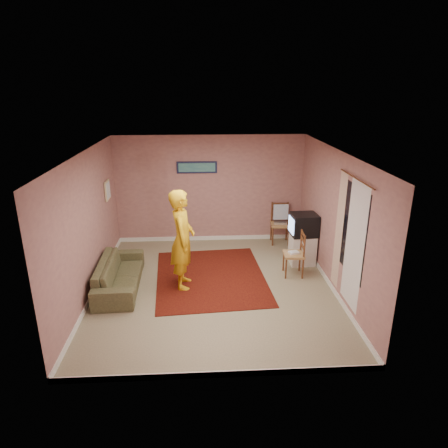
{
  "coord_description": "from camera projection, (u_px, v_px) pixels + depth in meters",
  "views": [
    {
      "loc": [
        -0.2,
        -6.83,
        3.71
      ],
      "look_at": [
        0.23,
        0.6,
        1.08
      ],
      "focal_mm": 32.0,
      "sensor_mm": 36.0,
      "label": 1
    }
  ],
  "objects": [
    {
      "name": "baseboard_right",
      "position": [
        328.0,
        282.0,
        7.79
      ],
      "size": [
        0.02,
        5.0,
        0.1
      ],
      "primitive_type": "cube",
      "color": "white",
      "rests_on": "ground"
    },
    {
      "name": "chair_a",
      "position": [
        280.0,
        220.0,
        9.64
      ],
      "size": [
        0.47,
        0.45,
        0.54
      ],
      "rotation": [
        0.0,
        0.0,
        -0.06
      ],
      "color": "tan",
      "rests_on": "ground"
    },
    {
      "name": "window",
      "position": [
        353.0,
        231.0,
        6.47
      ],
      "size": [
        0.01,
        1.1,
        1.5
      ],
      "primitive_type": "cube",
      "color": "black",
      "rests_on": "wall_right"
    },
    {
      "name": "wall_front",
      "position": [
        220.0,
        292.0,
        4.89
      ],
      "size": [
        4.5,
        0.02,
        2.6
      ],
      "primitive_type": "cube",
      "color": "tan",
      "rests_on": "ground"
    },
    {
      "name": "wall_left",
      "position": [
        88.0,
        226.0,
        7.12
      ],
      "size": [
        0.02,
        5.0,
        2.6
      ],
      "primitive_type": "cube",
      "color": "tan",
      "rests_on": "ground"
    },
    {
      "name": "person",
      "position": [
        182.0,
        240.0,
        7.45
      ],
      "size": [
        0.47,
        0.71,
        1.92
      ],
      "primitive_type": "imported",
      "rotation": [
        0.0,
        0.0,
        1.55
      ],
      "color": "gold",
      "rests_on": "ground"
    },
    {
      "name": "picture_left",
      "position": [
        108.0,
        190.0,
        8.55
      ],
      "size": [
        0.04,
        0.38,
        0.42
      ],
      "color": "beige",
      "rests_on": "wall_left"
    },
    {
      "name": "wall_back",
      "position": [
        210.0,
        190.0,
        9.6
      ],
      "size": [
        4.5,
        0.02,
        2.6
      ],
      "primitive_type": "cube",
      "color": "tan",
      "rests_on": "ground"
    },
    {
      "name": "baseboard_back",
      "position": [
        210.0,
        238.0,
        10.01
      ],
      "size": [
        4.5,
        0.02,
        0.1
      ],
      "primitive_type": "cube",
      "color": "white",
      "rests_on": "ground"
    },
    {
      "name": "area_rug",
      "position": [
        211.0,
        277.0,
        8.09
      ],
      "size": [
        2.34,
        2.83,
        0.01
      ],
      "primitive_type": "cube",
      "rotation": [
        0.0,
        0.0,
        0.07
      ],
      "color": "#320508",
      "rests_on": "ground"
    },
    {
      "name": "curtain_sheer",
      "position": [
        354.0,
        246.0,
        6.4
      ],
      "size": [
        0.01,
        0.75,
        2.1
      ],
      "primitive_type": "cube",
      "color": "white",
      "rests_on": "wall_right"
    },
    {
      "name": "curtain_rod",
      "position": [
        356.0,
        179.0,
        6.18
      ],
      "size": [
        0.02,
        1.4,
        0.02
      ],
      "primitive_type": "cylinder",
      "rotation": [
        1.57,
        0.0,
        0.0
      ],
      "color": "brown",
      "rests_on": "wall_right"
    },
    {
      "name": "wall_right",
      "position": [
        335.0,
        222.0,
        7.37
      ],
      "size": [
        0.02,
        5.0,
        2.6
      ],
      "primitive_type": "cube",
      "color": "tan",
      "rests_on": "ground"
    },
    {
      "name": "picture_back",
      "position": [
        197.0,
        167.0,
        9.37
      ],
      "size": [
        0.95,
        0.04,
        0.28
      ],
      "color": "#15193A",
      "rests_on": "wall_back"
    },
    {
      "name": "curtain_floral",
      "position": [
        339.0,
        231.0,
        7.06
      ],
      "size": [
        0.01,
        0.35,
        2.1
      ],
      "primitive_type": "cube",
      "color": "#F1EACD",
      "rests_on": "wall_right"
    },
    {
      "name": "blue_throw",
      "position": [
        281.0,
        212.0,
        9.58
      ],
      "size": [
        0.35,
        0.04,
        0.37
      ],
      "primitive_type": "cube",
      "color": "#8FBCEA",
      "rests_on": "chair_a"
    },
    {
      "name": "tv_cabinet",
      "position": [
        302.0,
        249.0,
        8.63
      ],
      "size": [
        0.51,
        0.47,
        0.65
      ],
      "primitive_type": "cube",
      "color": "white",
      "rests_on": "ground"
    },
    {
      "name": "chair_b",
      "position": [
        294.0,
        249.0,
        8.02
      ],
      "size": [
        0.42,
        0.44,
        0.5
      ],
      "rotation": [
        0.0,
        0.0,
        -1.63
      ],
      "color": "tan",
      "rests_on": "ground"
    },
    {
      "name": "ground",
      "position": [
        214.0,
        288.0,
        7.68
      ],
      "size": [
        5.0,
        5.0,
        0.0
      ],
      "primitive_type": "plane",
      "color": "#9B9270",
      "rests_on": "ground"
    },
    {
      "name": "game_console",
      "position": [
        294.0,
        252.0,
        8.05
      ],
      "size": [
        0.23,
        0.19,
        0.04
      ],
      "primitive_type": "cube",
      "rotation": [
        0.0,
        0.0,
        0.3
      ],
      "color": "white",
      "rests_on": "chair_b"
    },
    {
      "name": "dvd_player",
      "position": [
        280.0,
        222.0,
        9.67
      ],
      "size": [
        0.34,
        0.27,
        0.05
      ],
      "primitive_type": "cube",
      "rotation": [
        0.0,
        0.0,
        -0.17
      ],
      "color": "silver",
      "rests_on": "chair_a"
    },
    {
      "name": "crt_tv",
      "position": [
        304.0,
        225.0,
        8.45
      ],
      "size": [
        0.57,
        0.52,
        0.47
      ],
      "rotation": [
        0.0,
        0.0,
        0.06
      ],
      "color": "black",
      "rests_on": "tv_cabinet"
    },
    {
      "name": "baseboard_left",
      "position": [
        96.0,
        288.0,
        7.54
      ],
      "size": [
        0.02,
        5.0,
        0.1
      ],
      "primitive_type": "cube",
      "color": "white",
      "rests_on": "ground"
    },
    {
      "name": "baseboard_front",
      "position": [
        220.0,
        374.0,
        5.32
      ],
      "size": [
        4.5,
        0.02,
        0.1
      ],
      "primitive_type": "cube",
      "color": "white",
      "rests_on": "ground"
    },
    {
      "name": "ceiling",
      "position": [
        213.0,
        152.0,
        6.82
      ],
      "size": [
        4.5,
        5.0,
        0.02
      ],
      "primitive_type": "cube",
      "color": "white",
      "rests_on": "wall_back"
    },
    {
      "name": "sofa",
      "position": [
        119.0,
        274.0,
        7.61
      ],
      "size": [
        0.81,
        1.92,
        0.55
      ],
      "primitive_type": "imported",
      "rotation": [
        0.0,
        0.0,
        1.61
      ],
      "color": "brown",
      "rests_on": "ground"
    }
  ]
}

